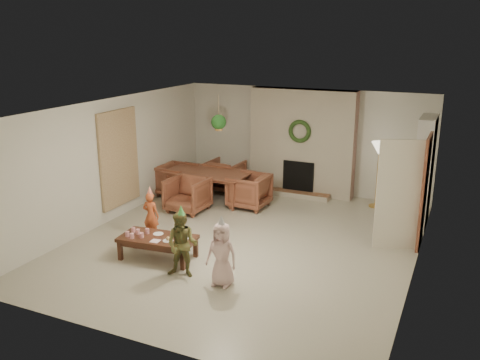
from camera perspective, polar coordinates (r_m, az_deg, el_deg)
The scene contains 56 objects.
floor at distance 9.57m, azimuth 0.65°, elevation -6.87°, with size 7.00×7.00×0.00m, color #B7B29E.
ceiling at distance 8.89m, azimuth 0.70°, elevation 8.12°, with size 7.00×7.00×0.00m, color white.
wall_back at distance 12.35m, azimuth 7.27°, elevation 4.40°, with size 7.00×7.00×0.00m, color silver.
wall_front at distance 6.30m, azimuth -12.43°, elevation -7.64°, with size 7.00×7.00×0.00m, color silver.
wall_left at distance 10.68m, azimuth -14.23°, elevation 2.16°, with size 7.00×7.00×0.00m, color silver.
wall_right at distance 8.45m, azimuth 19.62°, elevation -1.98°, with size 7.00×7.00×0.00m, color silver.
fireplace_mass at distance 12.16m, azimuth 6.98°, elevation 4.23°, with size 2.50×0.40×2.50m, color #531516.
fireplace_hearth at distance 12.14m, azimuth 6.29°, elevation -1.58°, with size 1.60×0.30×0.12m, color brown.
fireplace_firebox at distance 12.18m, azimuth 6.60°, elevation 0.39°, with size 0.75×0.12×0.75m, color black.
fireplace_wreath at distance 11.88m, azimuth 6.69°, elevation 5.43°, with size 0.54×0.54×0.10m, color #203F17.
floor_lamp_base at distance 11.80m, azimuth 14.88°, elevation -2.82°, with size 0.28×0.28×0.03m, color gold.
floor_lamp_post at distance 11.60m, azimuth 15.12°, elevation 0.33°, with size 0.03×0.03×1.33m, color gold.
floor_lamp_shade at distance 11.45m, azimuth 15.35°, elevation 3.40°, with size 0.35×0.35×0.29m, color beige.
bookshelf_carcass at distance 10.71m, azimuth 19.89°, elevation 0.90°, with size 0.30×1.00×2.20m, color white.
bookshelf_shelf_a at distance 10.90m, azimuth 19.46°, elevation -2.39°, with size 0.30×0.92×0.03m, color white.
bookshelf_shelf_b at distance 10.78m, azimuth 19.66°, elevation -0.37°, with size 0.30×0.92×0.03m, color white.
bookshelf_shelf_c at distance 10.68m, azimuth 19.86°, elevation 1.69°, with size 0.30×0.92×0.03m, color white.
bookshelf_shelf_d at distance 10.59m, azimuth 20.07°, elevation 3.78°, with size 0.30×0.92×0.03m, color white.
books_row_lower at distance 10.71m, azimuth 19.35°, elevation -1.90°, with size 0.20×0.40×0.24m, color #AE3E20.
books_row_mid at distance 10.79m, azimuth 19.65°, elevation 0.42°, with size 0.20×0.44×0.24m, color #2A639C.
books_row_upper at distance 10.55m, azimuth 19.77°, elevation 2.26°, with size 0.20×0.36×0.22m, color #C77D2A.
door_frame at distance 9.67m, azimuth 19.95°, elevation -1.20°, with size 0.05×0.86×2.04m, color brown.
door_leaf at distance 9.34m, azimuth 17.41°, elevation -1.69°, with size 0.05×0.80×2.00m, color beige.
curtain_panel at distance 10.81m, azimuth -13.41°, elevation 2.38°, with size 0.06×1.20×2.00m, color #C6B48C.
dining_table at distance 11.76m, azimuth -3.67°, elevation -0.67°, with size 1.94×1.08×0.68m, color brown.
dining_chair_near at distance 11.06m, azimuth -5.91°, elevation -1.64°, with size 0.81×0.83×0.75m, color brown.
dining_chair_far at distance 12.46m, azimuth -1.68°, elevation 0.51°, with size 0.81×0.83×0.75m, color brown.
dining_chair_left at distance 12.19m, azimuth -7.13°, elevation 0.03°, with size 0.81×0.83×0.75m, color brown.
dining_chair_right at distance 11.27m, azimuth 1.01°, elevation -1.21°, with size 0.81×0.83×0.75m, color brown.
hanging_plant_cord at distance 10.83m, azimuth -2.43°, elevation 7.70°, with size 0.01×0.01×0.70m, color tan.
hanging_plant_pot at distance 10.89m, azimuth -2.40°, elevation 5.88°, with size 0.16×0.16×0.12m, color #A97236.
hanging_plant_foliage at distance 10.87m, azimuth -2.41°, elevation 6.50°, with size 0.32×0.32×0.32m, color #184818.
coffee_table_top at distance 8.85m, azimuth -9.21°, elevation -6.48°, with size 1.29×0.65×0.06m, color #4A2718.
coffee_table_apron at distance 8.88m, azimuth -9.19°, elevation -6.90°, with size 1.19×0.55×0.08m, color #4A2718.
coffee_leg_fl at distance 9.00m, azimuth -13.28°, elevation -7.71°, with size 0.07×0.07×0.34m, color #4A2718.
coffee_leg_fr at distance 8.48m, azimuth -6.43°, elevation -8.91°, with size 0.07×0.07×0.34m, color #4A2718.
coffee_leg_bl at distance 9.41m, azimuth -11.60°, elevation -6.52°, with size 0.07×0.07×0.34m, color #4A2718.
coffee_leg_br at distance 8.91m, azimuth -4.99°, elevation -7.57°, with size 0.07×0.07×0.34m, color #4A2718.
cup_a at distance 8.94m, azimuth -12.51°, elevation -5.93°, with size 0.07×0.07×0.09m, color white.
cup_b at distance 9.10m, azimuth -11.87°, elevation -5.49°, with size 0.07×0.07×0.09m, color white.
cup_c at distance 8.84m, azimuth -12.01°, elevation -6.15°, with size 0.07×0.07×0.09m, color white.
cup_d at distance 9.00m, azimuth -11.37°, elevation -5.70°, with size 0.07×0.07×0.09m, color white.
cup_e at distance 8.84m, azimuth -10.97°, elevation -6.10°, with size 0.07×0.07×0.09m, color white.
cup_f at distance 9.00m, azimuth -10.35°, elevation -5.65°, with size 0.07×0.07×0.09m, color white.
plate_a at distance 8.96m, azimuth -9.15°, elevation -5.97°, with size 0.18×0.18×0.01m, color white.
plate_b at distance 8.65m, azimuth -8.06°, elevation -6.74°, with size 0.18×0.18×0.01m, color white.
plate_c at distance 8.74m, azimuth -6.30°, elevation -6.45°, with size 0.18×0.18×0.01m, color white.
food_scoop at distance 8.64m, azimuth -8.07°, elevation -6.51°, with size 0.07×0.07×0.07m, color tan.
napkin_left at distance 8.68m, azimuth -9.48°, elevation -6.75°, with size 0.15×0.15×0.01m, color #FFBBD6.
napkin_right at distance 8.84m, azimuth -6.67°, elevation -6.18°, with size 0.15×0.15×0.01m, color #FFBBD6.
child_red at distance 9.69m, azimuth -9.94°, elevation -3.95°, with size 0.33×0.22×0.91m, color #C6532A.
party_hat_red at distance 9.53m, azimuth -10.09°, elevation -1.18°, with size 0.12×0.12×0.17m, color #F8BA52.
child_plaid at distance 8.12m, azimuth -6.49°, elevation -7.24°, with size 0.52×0.41×1.07m, color brown.
party_hat_plaid at distance 7.91m, azimuth -6.63°, elevation -3.41°, with size 0.13×0.13×0.18m, color green.
child_pink at distance 7.82m, azimuth -2.07°, elevation -8.32°, with size 0.49×0.32×1.01m, color beige.
party_hat_pink at distance 7.61m, azimuth -2.11°, elevation -4.58°, with size 0.13×0.13×0.18m, color #ACABB2.
Camera 1 is at (3.55, -8.05, 3.76)m, focal length 38.07 mm.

